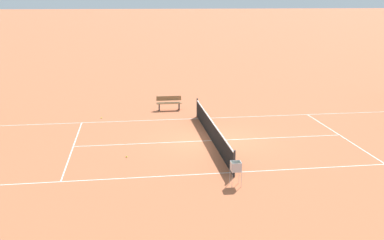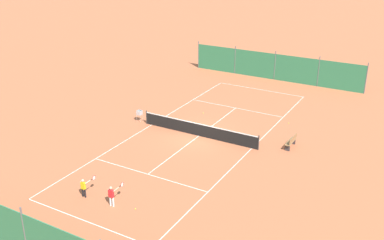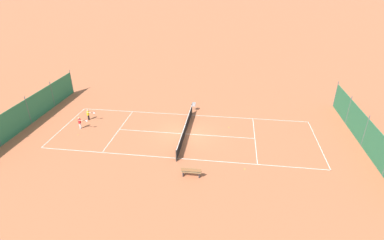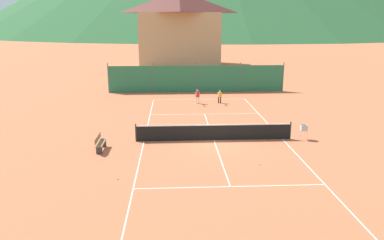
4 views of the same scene
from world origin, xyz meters
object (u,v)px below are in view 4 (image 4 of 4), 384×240
object	(u,v)px
courtside_bench	(100,142)
tennis_ball_service_box	(118,179)
player_far_baseline	(197,95)
alpine_chalet	(179,27)
tennis_net	(214,132)
player_far_service	(220,96)
tennis_ball_far_corner	(259,164)
tennis_ball_by_net_left	(183,104)
ball_hopper	(304,129)

from	to	relation	value
courtside_bench	tennis_ball_service_box	bearing A→B (deg)	-69.77
player_far_baseline	alpine_chalet	xyz separation A→B (m)	(-0.90, 28.55, 5.12)
tennis_net	alpine_chalet	world-z (taller)	alpine_chalet
tennis_net	player_far_baseline	distance (m)	10.11
player_far_service	tennis_ball_service_box	world-z (taller)	player_far_service
tennis_ball_far_corner	tennis_ball_service_box	distance (m)	6.83
player_far_baseline	courtside_bench	size ratio (longest dim) A/B	0.80
player_far_baseline	tennis_ball_by_net_left	size ratio (longest dim) A/B	18.14
tennis_ball_by_net_left	courtside_bench	distance (m)	12.22
tennis_net	ball_hopper	bearing A→B (deg)	-1.42
player_far_service	tennis_ball_by_net_left	xyz separation A→B (m)	(-3.17, -0.36, -0.62)
tennis_ball_by_net_left	tennis_ball_far_corner	distance (m)	14.20
player_far_baseline	tennis_ball_service_box	distance (m)	16.18
tennis_ball_by_net_left	ball_hopper	xyz separation A→B (m)	(6.87, -9.93, 0.62)
tennis_net	courtside_bench	bearing A→B (deg)	-167.17
ball_hopper	tennis_net	bearing A→B (deg)	178.58
tennis_net	player_far_baseline	bearing A→B (deg)	91.72
player_far_baseline	alpine_chalet	distance (m)	29.02
tennis_ball_service_box	courtside_bench	size ratio (longest dim) A/B	0.04
tennis_ball_far_corner	alpine_chalet	size ratio (longest dim) A/B	0.01
tennis_ball_service_box	courtside_bench	distance (m)	4.23
player_far_service	tennis_ball_by_net_left	size ratio (longest dim) A/B	16.77
tennis_net	alpine_chalet	bearing A→B (deg)	91.78
courtside_bench	tennis_ball_by_net_left	bearing A→B (deg)	66.99
player_far_baseline	courtside_bench	world-z (taller)	player_far_baseline
tennis_ball_by_net_left	tennis_ball_far_corner	world-z (taller)	same
player_far_baseline	player_far_service	bearing A→B (deg)	1.38
tennis_net	courtside_bench	world-z (taller)	tennis_net
player_far_service	courtside_bench	world-z (taller)	player_far_service
ball_hopper	alpine_chalet	bearing A→B (deg)	99.52
tennis_ball_far_corner	tennis_ball_service_box	world-z (taller)	same
tennis_ball_service_box	tennis_net	bearing A→B (deg)	47.82
courtside_bench	alpine_chalet	bearing A→B (deg)	82.69
player_far_service	player_far_baseline	size ratio (longest dim) A/B	0.92
tennis_ball_by_net_left	tennis_net	bearing A→B (deg)	-80.90
tennis_ball_by_net_left	alpine_chalet	distance (m)	29.44
tennis_ball_service_box	courtside_bench	world-z (taller)	courtside_bench
player_far_service	tennis_ball_far_corner	size ratio (longest dim) A/B	16.77
tennis_ball_by_net_left	tennis_ball_service_box	size ratio (longest dim) A/B	1.00
player_far_baseline	courtside_bench	xyz separation A→B (m)	(-6.04, -11.55, -0.25)
player_far_service	courtside_bench	bearing A→B (deg)	-124.41
player_far_service	player_far_baseline	distance (m)	1.91
player_far_service	tennis_ball_service_box	size ratio (longest dim) A/B	16.77
player_far_service	courtside_bench	size ratio (longest dim) A/B	0.74
player_far_baseline	tennis_ball_far_corner	size ratio (longest dim) A/B	18.14
ball_hopper	courtside_bench	xyz separation A→B (m)	(-11.65, -1.31, -0.20)
tennis_ball_by_net_left	tennis_ball_service_box	distance (m)	15.55
tennis_ball_service_box	ball_hopper	bearing A→B (deg)	27.31
player_far_baseline	courtside_bench	distance (m)	13.04
tennis_ball_far_corner	player_far_service	bearing A→B (deg)	90.78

